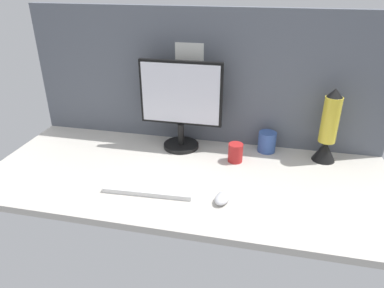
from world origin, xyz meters
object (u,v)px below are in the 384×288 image
mouse (223,198)px  mug_ceramic_blue (267,142)px  monitor (181,102)px  mug_red_plastic (235,153)px  lava_lamp (328,131)px  keyboard (150,186)px

mouse → mug_ceramic_blue: size_ratio=0.94×
monitor → mug_red_plastic: 36.42cm
mug_red_plastic → lava_lamp: size_ratio=0.25×
mug_ceramic_blue → mug_red_plastic: bearing=-135.5°
keyboard → mug_red_plastic: 45.00cm
mug_ceramic_blue → lava_lamp: lava_lamp is taller
mouse → mug_ceramic_blue: (15.51, 47.97, 3.42)cm
mug_red_plastic → lava_lamp: (41.36, 10.47, 10.43)cm
mug_red_plastic → mug_ceramic_blue: 19.96cm
mug_ceramic_blue → lava_lamp: bearing=-7.4°
keyboard → mug_ceramic_blue: (46.47, 45.17, 4.12)cm
monitor → lava_lamp: size_ratio=1.25×
keyboard → mug_ceramic_blue: 64.93cm
monitor → lava_lamp: 70.88cm
lava_lamp → keyboard: bearing=-150.5°
keyboard → lava_lamp: bearing=26.9°
monitor → mouse: size_ratio=4.64×
lava_lamp → mug_red_plastic: bearing=-165.8°
mouse → mug_red_plastic: bearing=100.9°
mug_ceramic_blue → keyboard: bearing=-135.8°
keyboard → mug_red_plastic: mug_red_plastic is taller
mouse → lava_lamp: bearing=59.2°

